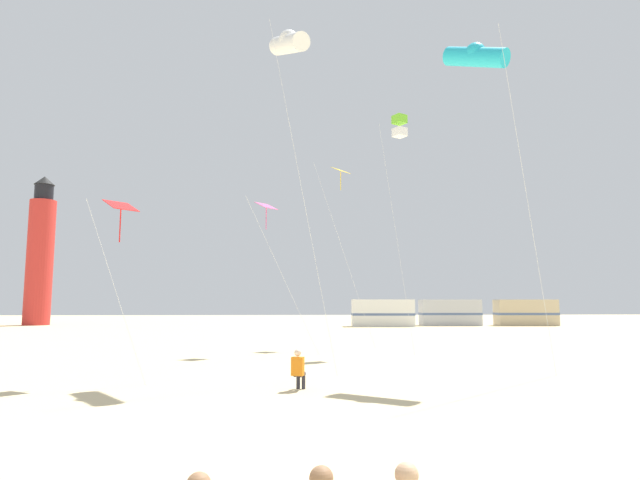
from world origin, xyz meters
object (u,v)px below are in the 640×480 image
Objects in this scene: kite_diamond_gold at (341,178)px; rv_van_white at (383,313)px; kite_flyer_standing at (298,368)px; kite_diamond_rainbow at (267,211)px; kite_box_lime at (400,127)px; kite_tube_cyan at (476,56)px; rv_van_tan at (526,313)px; rv_van_silver at (450,313)px; kite_tube_white at (289,43)px; kite_diamond_scarlet at (121,211)px; lighthouse_distant at (40,255)px.

kite_diamond_gold is 1.61× the size of rv_van_white.
kite_flyer_standing is 12.87m from kite_diamond_rainbow.
kite_diamond_rainbow is (-6.86, -0.20, -4.61)m from kite_box_lime.
kite_tube_cyan is at bearing -83.35° from kite_box_lime.
kite_box_lime is 1.88× the size of rv_van_white.
kite_box_lime is 37.73m from rv_van_tan.
rv_van_white is 7.88m from rv_van_silver.
rv_van_silver is 0.99× the size of rv_van_tan.
rv_van_silver is at bearing 179.66° from rv_van_tan.
kite_tube_white is at bearing -105.06° from kite_diamond_gold.
kite_diamond_scarlet is 0.48× the size of kite_tube_cyan.
kite_flyer_standing is 0.09× the size of kite_tube_white.
rv_van_white is (37.72, -5.67, -6.45)m from lighthouse_distant.
kite_flyer_standing is at bearing -101.12° from rv_van_white.
kite_tube_white is 1.97× the size of rv_van_tan.
kite_tube_white is at bearing -82.22° from kite_diamond_rainbow.
kite_box_lime is 34.53m from rv_van_silver.
rv_van_white is (3.22, 37.58, -10.07)m from kite_tube_cyan.
rv_van_silver reaches higher than kite_flyer_standing.
rv_van_white is (11.07, 29.23, -5.66)m from kite_diamond_rainbow.
kite_tube_cyan reaches higher than kite_flyer_standing.
kite_box_lime is at bearing -46.01° from lighthouse_distant.
kite_diamond_gold reaches higher than rv_van_silver.
lighthouse_distant is 2.58× the size of rv_van_silver.
kite_tube_cyan is at bearing -7.58° from kite_tube_white.
kite_diamond_gold is at bearing 45.81° from kite_diamond_rainbow.
kite_diamond_gold is (3.16, 11.74, -2.35)m from kite_tube_white.
kite_tube_cyan is 39.04m from rv_van_white.
kite_diamond_gold is at bearing 57.46° from kite_diamond_scarlet.
lighthouse_distant reaches higher than kite_flyer_standing.
kite_tube_cyan is 42.00m from rv_van_silver.
kite_box_lime is at bearing -98.88° from kite_flyer_standing.
kite_box_lime is at bearing -56.75° from kite_diamond_gold.
kite_box_lime is at bearing -95.81° from rv_van_white.
kite_diamond_scarlet is 0.89× the size of rv_van_tan.
kite_diamond_scarlet is 0.89× the size of rv_van_silver.
rv_van_tan is at bearing 48.85° from kite_diamond_gold.
kite_diamond_gold is 31.54m from rv_van_silver.
kite_diamond_gold is at bearing 106.23° from kite_tube_cyan.
kite_tube_cyan is 55.44m from lighthouse_distant.
kite_tube_cyan is (6.84, -0.91, -0.75)m from kite_tube_white.
kite_tube_cyan is at bearing 3.68° from kite_diamond_scarlet.
kite_diamond_rainbow is at bearing 64.31° from kite_diamond_scarlet.
rv_van_white is at bearing 74.53° from kite_diamond_gold.
kite_box_lime reaches higher than kite_diamond_gold.
kite_tube_cyan is (7.85, -8.35, 4.41)m from kite_diamond_rainbow.
rv_van_tan is (19.14, 38.76, -10.07)m from kite_tube_cyan.
rv_van_tan is (26.99, 30.41, -5.66)m from kite_diamond_rainbow.
kite_diamond_rainbow is 0.72× the size of kite_diamond_gold.
kite_flyer_standing is at bearing -110.53° from rv_van_silver.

